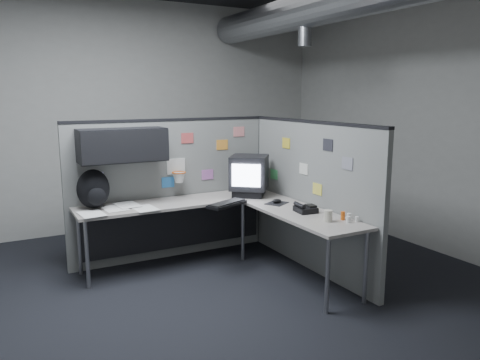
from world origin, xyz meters
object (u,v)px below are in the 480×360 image
desk (212,214)px  backpack (94,190)px  keyboard (227,204)px  phone (305,209)px  monitor (249,175)px

desk → backpack: backpack is taller
keyboard → backpack: backpack is taller
phone → backpack: 2.18m
keyboard → backpack: (-1.27, 0.54, 0.18)m
phone → backpack: bearing=164.1°
monitor → keyboard: (-0.46, -0.34, -0.22)m
keyboard → backpack: 1.39m
keyboard → monitor: bearing=58.3°
backpack → keyboard: bearing=-5.6°
monitor → phone: size_ratio=2.57×
desk → backpack: 1.27m
desk → phone: size_ratio=10.27×
monitor → backpack: monitor is taller
monitor → phone: bearing=-90.4°
monitor → desk: bearing=-168.9°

